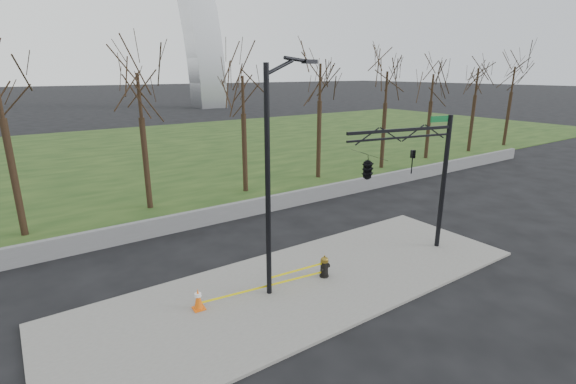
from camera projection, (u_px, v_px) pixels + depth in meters
ground at (305, 285)px, 15.54m from camera, size 500.00×500.00×0.00m
sidewalk at (305, 284)px, 15.52m from camera, size 18.00×6.00×0.10m
grass_strip at (115, 156)px, 39.19m from camera, size 120.00×40.00×0.06m
guardrail at (214, 215)px, 21.72m from camera, size 60.00×0.30×0.90m
tree_row at (287, 120)px, 27.78m from camera, size 60.90×4.00×9.15m
fire_hydrant at (324, 267)px, 15.89m from camera, size 0.55×0.36×0.88m
traffic_cone at (198, 299)px, 13.70m from camera, size 0.42×0.42×0.75m
street_light at (273, 167)px, 13.68m from camera, size 2.37×0.62×8.21m
traffic_signal_mast at (384, 165)px, 16.42m from camera, size 5.02×2.54×6.00m
caution_tape at (277, 281)px, 14.97m from camera, size 4.90×0.63×0.45m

